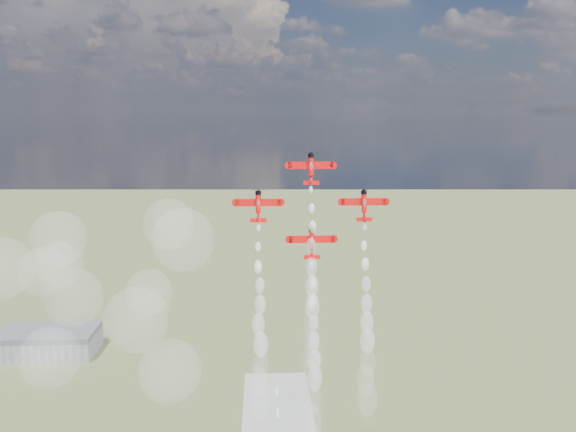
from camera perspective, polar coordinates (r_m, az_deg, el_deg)
The scene contains 10 objects.
hangar at distance 353.52m, azimuth -21.52°, elevation -10.90°, with size 50.00×28.00×13.00m.
plane_lead at distance 157.10m, azimuth 2.16°, elevation 4.49°, with size 11.63×4.18×8.20m.
plane_left at distance 155.66m, azimuth -2.80°, elevation 0.99°, with size 11.63×4.18×8.20m.
plane_right at distance 157.87m, azimuth 7.13°, elevation 1.05°, with size 11.63×4.18×8.20m.
plane_slot at distance 155.82m, azimuth 2.24°, elevation -2.48°, with size 11.63×4.18×8.20m.
smoke_trail_lead at distance 157.07m, azimuth 2.26°, elevation -10.38°, with size 5.28×12.66×46.12m.
smoke_trail_left at distance 158.04m, azimuth -2.68°, elevation -13.83°, with size 5.40×13.46×45.62m.
smoke_trail_right at distance 160.69m, azimuth 7.41°, elevation -13.52°, with size 5.38×12.43×46.09m.
smoke_trail_slot at distance 160.96m, azimuth 2.34°, elevation -17.09°, with size 5.37×12.08×46.56m.
drifted_smoke_cloud at distance 170.30m, azimuth -17.13°, elevation -7.04°, with size 61.68×34.87×54.62m.
Camera 1 is at (-6.20, -132.10, 127.41)m, focal length 38.00 mm.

